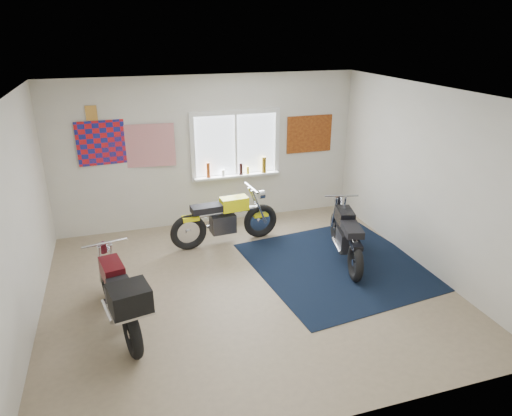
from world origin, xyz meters
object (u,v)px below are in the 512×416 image
object	(u,v)px
yellow_triumph	(225,220)
black_chrome_bike	(346,236)
maroon_tourer	(120,297)
navy_rug	(339,265)

from	to	relation	value
yellow_triumph	black_chrome_bike	xyz separation A→B (m)	(1.66, -1.15, -0.01)
maroon_tourer	black_chrome_bike	bearing A→B (deg)	-87.30
navy_rug	maroon_tourer	bearing A→B (deg)	-167.53
navy_rug	black_chrome_bike	size ratio (longest dim) A/B	1.46
navy_rug	black_chrome_bike	xyz separation A→B (m)	(0.17, 0.14, 0.40)
yellow_triumph	navy_rug	bearing A→B (deg)	-45.66
black_chrome_bike	maroon_tourer	world-z (taller)	maroon_tourer
maroon_tourer	yellow_triumph	bearing A→B (deg)	-52.58
yellow_triumph	black_chrome_bike	bearing A→B (deg)	-39.51
yellow_triumph	maroon_tourer	world-z (taller)	yellow_triumph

